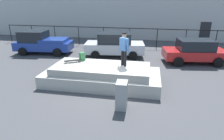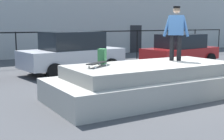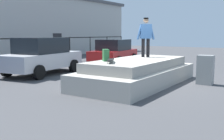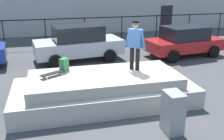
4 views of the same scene
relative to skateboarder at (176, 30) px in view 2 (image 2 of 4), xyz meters
name	(u,v)px [view 2 (image 2 of 4)]	position (x,y,z in m)	size (l,w,h in m)	color
ground_plane	(172,96)	(-0.54, -0.49, -1.94)	(60.00, 60.00, 0.00)	#424244
concrete_ledge	(151,82)	(-1.12, -0.23, -1.49)	(5.93, 2.62, 0.97)	#ADA89E
skateboarder	(176,30)	(0.00, 0.00, 0.00)	(0.62, 0.64, 1.67)	black
skateboard	(98,63)	(-2.75, -0.02, -0.86)	(0.82, 0.59, 0.12)	black
backpack	(102,56)	(-2.35, 0.46, -0.74)	(0.28, 0.20, 0.44)	#33723F
car_silver_sedan_mid	(73,53)	(-1.34, 4.92, -1.04)	(4.56, 2.52, 1.78)	#B7B7BC
car_red_sedan_far	(181,50)	(4.27, 4.34, -1.12)	(4.27, 2.45, 1.60)	#B21E1E
fence_row	(62,40)	(-0.54, 8.12, -0.70)	(24.06, 0.06, 1.73)	black
warehouse_building	(26,15)	(-0.54, 14.88, 0.79)	(36.41, 6.83, 5.44)	#B2B2AD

